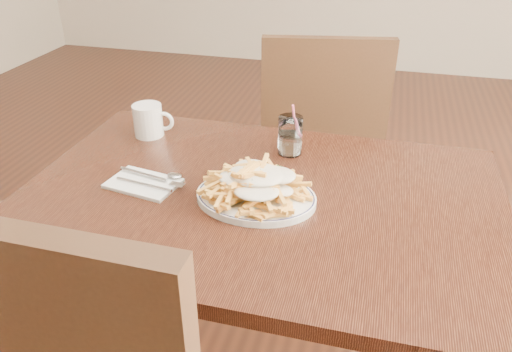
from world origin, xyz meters
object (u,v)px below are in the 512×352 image
(fries_plate, at_px, (256,197))
(water_glass, at_px, (290,138))
(loaded_fries, at_px, (256,179))
(coffee_mug, at_px, (149,120))
(chair_far, at_px, (320,138))
(table, at_px, (260,219))

(fries_plate, relative_size, water_glass, 2.28)
(loaded_fries, bearing_deg, coffee_mug, 145.83)
(chair_far, height_order, water_glass, chair_far)
(chair_far, bearing_deg, coffee_mug, -132.23)
(water_glass, bearing_deg, loaded_fries, -96.07)
(loaded_fries, bearing_deg, water_glass, 83.93)
(fries_plate, relative_size, loaded_fries, 1.22)
(chair_far, bearing_deg, fries_plate, -93.84)
(table, xyz_separation_m, water_glass, (0.03, 0.24, 0.13))
(table, distance_m, loaded_fries, 0.14)
(loaded_fries, bearing_deg, fries_plate, 90.00)
(fries_plate, bearing_deg, water_glass, 83.93)
(table, height_order, fries_plate, fries_plate)
(loaded_fries, height_order, water_glass, water_glass)
(fries_plate, distance_m, water_glass, 0.28)
(table, bearing_deg, water_glass, 83.22)
(chair_far, xyz_separation_m, fries_plate, (-0.05, -0.79, 0.20))
(loaded_fries, bearing_deg, table, 88.89)
(water_glass, distance_m, coffee_mug, 0.44)
(water_glass, bearing_deg, coffee_mug, 178.86)
(table, bearing_deg, fries_plate, -91.11)
(fries_plate, xyz_separation_m, water_glass, (0.03, 0.27, 0.04))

